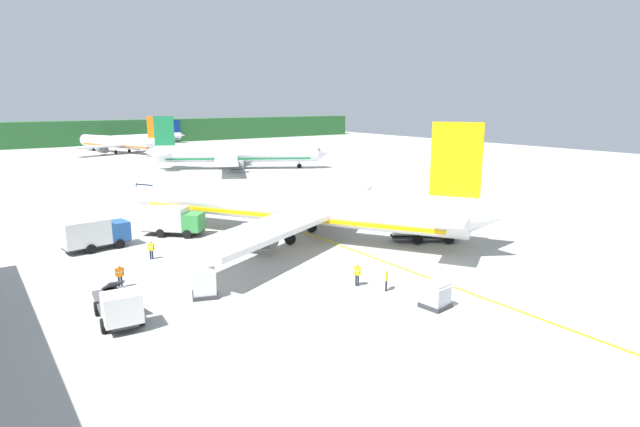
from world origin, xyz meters
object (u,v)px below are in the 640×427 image
Objects in this scene: airliner_mid_apron at (237,154)px; service_truck_fuel at (95,233)px; airliner_far_taxiway at (120,143)px; crew_supervisor at (386,278)px; crew_loader_left at (120,274)px; crew_loader_right at (357,273)px; airliner_distant at (149,138)px; service_truck_pushback at (119,306)px; crew_marshaller at (151,249)px; service_truck_catering at (171,220)px; service_truck_baggage at (427,228)px; cargo_container_mid at (436,295)px; cargo_container_near at (204,283)px; airliner_foreground at (293,205)px.

service_truck_fuel is (-37.42, -46.18, -1.44)m from airliner_mid_apron.
crew_supervisor is at bearing -95.65° from airliner_far_taxiway.
crew_loader_left is (-0.79, -11.77, -0.56)m from service_truck_fuel.
airliner_mid_apron reaches higher than crew_loader_right.
airliner_distant reaches higher than service_truck_fuel.
crew_marshaller is at bearing 64.59° from service_truck_pushback.
airliner_distant is 4.32× the size of service_truck_catering.
service_truck_baggage is 14.86m from crew_supervisor.
cargo_container_mid is at bearing -95.18° from airliner_far_taxiway.
crew_loader_right is (14.69, -9.92, -0.02)m from crew_loader_left.
crew_loader_right is (10.24, -4.64, 0.06)m from cargo_container_near.
crew_supervisor is at bearing -73.63° from service_truck_catering.
airliner_mid_apron is 4.65× the size of service_truck_pushback.
service_truck_fuel is 3.45× the size of crew_loader_right.
cargo_container_near is at bearing -143.71° from airliner_foreground.
airliner_far_taxiway reaches higher than cargo_container_mid.
service_truck_pushback is (-30.09, -2.45, -0.24)m from service_truck_baggage.
airliner_foreground reaches higher than airliner_distant.
cargo_container_mid is at bearing -28.16° from service_truck_pushback.
crew_marshaller is (3.34, -6.01, -0.64)m from service_truck_fuel.
crew_marshaller is 21.19m from crew_supervisor.
airliner_mid_apron is at bearing 69.49° from airliner_foreground.
airliner_mid_apron is at bearing 72.22° from crew_supervisor.
airliner_distant is at bearing 72.86° from crew_marshaller.
cargo_container_near is at bearing -88.34° from crew_marshaller.
airliner_foreground is 18.95m from service_truck_fuel.
cargo_container_mid is at bearing -134.66° from service_truck_baggage.
crew_loader_right is at bearing -96.29° from airliner_far_taxiway.
service_truck_catering is 0.84× the size of service_truck_pushback.
cargo_container_near is at bearing -177.06° from service_truck_baggage.
airliner_foreground is at bearing 138.06° from service_truck_baggage.
service_truck_fuel reaches higher than crew_loader_right.
service_truck_pushback is at bearing -97.75° from service_truck_fuel.
crew_supervisor is (7.29, -24.81, -0.67)m from service_truck_catering.
service_truck_catering is at bearing 62.23° from service_truck_pushback.
service_truck_fuel is (-26.71, -94.62, -1.19)m from airliner_far_taxiway.
service_truck_fuel is 0.92× the size of service_truck_baggage.
service_truck_baggage is at bearing -89.54° from airliner_far_taxiway.
service_truck_pushback reaches higher than cargo_container_near.
cargo_container_mid reaches higher than crew_marshaller.
service_truck_pushback is at bearing -107.92° from airliner_distant.
service_truck_catering is 3.43× the size of crew_loader_left.
crew_marshaller is at bearing 123.94° from crew_loader_right.
service_truck_fuel is at bearing 86.15° from crew_loader_left.
service_truck_baggage is 2.95× the size of cargo_container_near.
airliner_distant is 144.19m from crew_supervisor.
cargo_container_mid is 23.05m from crew_loader_left.
service_truck_catering is 15.46m from crew_loader_left.
airliner_far_taxiway is 118.90m from crew_supervisor.
airliner_distant is at bearing 71.92° from crew_loader_left.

